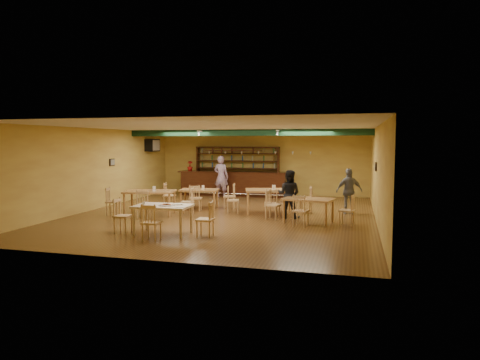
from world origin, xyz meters
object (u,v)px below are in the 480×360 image
(dining_table_b, at_px, (270,201))
(near_table, at_px, (163,220))
(dining_table_a, at_px, (199,198))
(patron_bar, at_px, (221,177))
(patron_right_a, at_px, (289,194))
(dining_table_d, at_px, (308,210))
(bar_counter, at_px, (234,184))
(dining_table_c, at_px, (150,203))

(dining_table_b, height_order, near_table, dining_table_b)
(dining_table_a, xyz_separation_m, patron_bar, (-0.12, 3.15, 0.59))
(dining_table_a, xyz_separation_m, patron_right_a, (3.62, -1.32, 0.44))
(dining_table_d, relative_size, patron_right_a, 0.95)
(bar_counter, bearing_deg, dining_table_d, -55.22)
(dining_table_d, height_order, near_table, near_table)
(bar_counter, xyz_separation_m, dining_table_a, (-0.23, -3.97, -0.21))
(bar_counter, xyz_separation_m, dining_table_b, (2.59, -4.50, -0.15))
(dining_table_c, height_order, patron_bar, patron_bar)
(dining_table_a, bearing_deg, patron_bar, 83.33)
(bar_counter, distance_m, patron_right_a, 6.29)
(dining_table_c, distance_m, patron_right_a, 4.74)
(dining_table_c, relative_size, dining_table_d, 1.12)
(bar_counter, bearing_deg, dining_table_a, -93.38)
(dining_table_a, height_order, patron_right_a, patron_right_a)
(bar_counter, bearing_deg, dining_table_c, -102.19)
(dining_table_a, bearing_deg, dining_table_c, -126.74)
(dining_table_c, xyz_separation_m, patron_bar, (0.93, 5.14, 0.52))
(patron_right_a, bearing_deg, dining_table_b, -37.05)
(near_table, height_order, patron_right_a, patron_right_a)
(dining_table_b, distance_m, dining_table_c, 4.14)
(dining_table_b, bearing_deg, patron_bar, 113.65)
(near_table, relative_size, patron_bar, 0.79)
(dining_table_b, distance_m, near_table, 4.71)
(bar_counter, bearing_deg, near_table, -86.83)
(bar_counter, xyz_separation_m, near_table, (0.48, -8.70, -0.17))
(dining_table_b, xyz_separation_m, dining_table_c, (-3.87, -1.47, 0.00))
(dining_table_c, xyz_separation_m, near_table, (1.77, -2.74, -0.02))
(patron_bar, xyz_separation_m, patron_right_a, (3.74, -4.47, -0.15))
(bar_counter, height_order, dining_table_b, bar_counter)
(dining_table_b, xyz_separation_m, patron_right_a, (0.80, -0.80, 0.37))
(patron_bar, bearing_deg, bar_counter, -105.95)
(dining_table_c, relative_size, near_table, 1.13)
(dining_table_a, xyz_separation_m, near_table, (0.72, -4.73, 0.04))
(patron_bar, bearing_deg, patron_right_a, 137.22)
(dining_table_a, relative_size, near_table, 0.96)
(bar_counter, height_order, near_table, bar_counter)
(dining_table_b, bearing_deg, bar_counter, 104.86)
(near_table, xyz_separation_m, patron_bar, (-0.84, 7.88, 0.54))
(bar_counter, distance_m, patron_bar, 0.97)
(dining_table_c, bearing_deg, bar_counter, 65.85)
(near_table, xyz_separation_m, patron_right_a, (2.90, 3.41, 0.39))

